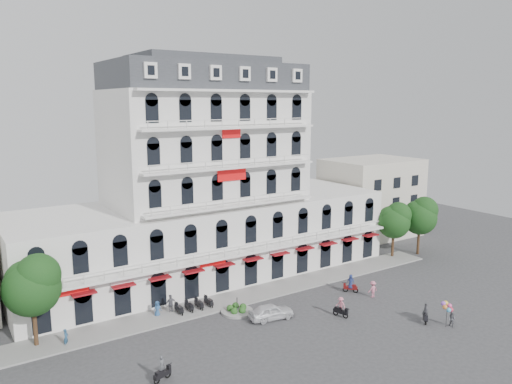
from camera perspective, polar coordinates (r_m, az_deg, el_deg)
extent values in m
plane|color=#38383A|center=(48.20, 4.83, -15.20)|extent=(120.00, 120.00, 0.00)
cube|color=gray|center=(54.91, -1.10, -11.79)|extent=(53.00, 4.00, 0.16)
cube|color=silver|center=(60.90, -5.65, -5.22)|extent=(45.00, 14.00, 9.00)
cube|color=silver|center=(58.94, -5.84, 5.15)|extent=(22.00, 12.00, 13.00)
cube|color=#2D3035|center=(58.78, -5.99, 12.94)|extent=(21.56, 11.76, 3.00)
cube|color=#2D3035|center=(58.91, -6.02, 14.78)|extent=(15.84, 8.64, 0.80)
cube|color=maroon|center=(54.93, -1.95, -7.99)|extent=(40.50, 1.00, 0.15)
cube|color=red|center=(53.91, -2.78, 2.04)|extent=(3.50, 0.10, 1.40)
cube|color=beige|center=(80.01, 12.99, -0.60)|extent=(14.00, 10.00, 12.00)
cylinder|color=gray|center=(51.09, -2.18, -13.49)|extent=(3.20, 3.20, 0.24)
cylinder|color=black|center=(50.78, -2.18, -12.69)|extent=(0.08, 0.08, 1.40)
sphere|color=#1D531B|center=(51.29, -1.49, -12.99)|extent=(0.70, 0.70, 0.70)
sphere|color=#1D531B|center=(51.58, -2.35, -12.85)|extent=(0.70, 0.70, 0.70)
sphere|color=#1D531B|center=(51.02, -2.98, -13.13)|extent=(0.70, 0.70, 0.70)
sphere|color=#1D531B|center=(50.37, -2.51, -13.45)|extent=(0.70, 0.70, 0.70)
sphere|color=#1D531B|center=(50.52, -1.57, -13.36)|extent=(0.70, 0.70, 0.70)
cylinder|color=#382314|center=(47.85, -23.93, -13.83)|extent=(0.36, 0.36, 3.74)
sphere|color=#113615|center=(46.62, -24.23, -9.99)|extent=(4.76, 4.76, 4.76)
sphere|color=#113615|center=(46.05, -23.65, -8.74)|extent=(3.74, 3.74, 3.74)
sphere|color=#113615|center=(46.63, -24.85, -9.15)|extent=(3.40, 3.40, 3.40)
cylinder|color=#382314|center=(70.11, 15.36, -5.83)|extent=(0.36, 0.36, 3.43)
sphere|color=#113615|center=(69.33, 15.48, -3.35)|extent=(4.37, 4.37, 4.37)
sphere|color=#113615|center=(69.28, 15.98, -2.52)|extent=(3.43, 3.43, 3.43)
sphere|color=#113615|center=(69.08, 15.10, -2.85)|extent=(3.12, 3.12, 3.12)
cylinder|color=#382314|center=(72.45, 18.06, -5.36)|extent=(0.36, 0.36, 3.65)
sphere|color=#113615|center=(71.65, 18.21, -2.80)|extent=(4.65, 4.65, 4.65)
sphere|color=#113615|center=(71.64, 18.69, -1.95)|extent=(3.65, 3.65, 3.65)
sphere|color=#113615|center=(71.39, 17.85, -2.29)|extent=(3.32, 3.32, 3.32)
imported|color=silver|center=(49.49, 1.74, -13.51)|extent=(4.62, 2.42, 1.50)
cube|color=black|center=(40.45, -10.65, -19.78)|extent=(1.53, 0.81, 0.35)
torus|color=black|center=(40.90, -10.02, -19.84)|extent=(0.61, 0.30, 0.60)
torus|color=black|center=(40.28, -11.26, -20.39)|extent=(0.61, 0.30, 0.60)
imported|color=#4E5055|center=(40.11, -10.69, -18.92)|extent=(0.67, 0.55, 1.59)
cube|color=maroon|center=(56.84, 10.75, -10.69)|extent=(1.26, 1.35, 0.35)
torus|color=black|center=(56.97, 10.18, -10.91)|extent=(0.49, 0.53, 0.60)
torus|color=black|center=(56.91, 11.31, -10.97)|extent=(0.49, 0.53, 0.60)
imported|color=navy|center=(56.60, 10.78, -10.02)|extent=(0.90, 0.92, 1.60)
cube|color=black|center=(51.46, 18.77, -13.36)|extent=(1.32, 1.30, 0.35)
torus|color=black|center=(51.06, 18.82, -13.88)|extent=(0.51, 0.50, 0.60)
torus|color=black|center=(52.07, 18.69, -13.39)|extent=(0.51, 0.50, 0.60)
imported|color=slate|center=(51.21, 18.82, -12.70)|extent=(0.87, 0.86, 1.48)
cube|color=black|center=(50.69, 9.64, -13.31)|extent=(0.76, 1.54, 0.35)
torus|color=black|center=(50.55, 10.18, -13.73)|extent=(0.29, 0.61, 0.60)
torus|color=black|center=(51.05, 9.08, -13.45)|extent=(0.29, 0.61, 0.60)
imported|color=#DA7388|center=(50.42, 9.66, -12.59)|extent=(0.85, 1.14, 1.57)
imported|color=#2B5183|center=(50.87, -11.21, -12.97)|extent=(0.85, 0.63, 1.59)
imported|color=#5A5961|center=(51.30, -9.71, -12.50)|extent=(1.16, 0.53, 1.95)
imported|color=#D26F89|center=(55.90, 13.20, -10.76)|extent=(1.20, 0.72, 1.80)
imported|color=navy|center=(47.45, -20.89, -15.27)|extent=(0.63, 0.67, 1.55)
imported|color=slate|center=(51.25, 21.47, -13.39)|extent=(0.58, 0.74, 1.50)
cylinder|color=black|center=(51.00, 20.94, -13.16)|extent=(0.04, 0.04, 2.00)
sphere|color=#E54C99|center=(50.89, 21.25, -12.02)|extent=(0.44, 0.44, 0.44)
sphere|color=yellow|center=(50.84, 20.87, -11.76)|extent=(0.44, 0.44, 0.44)
sphere|color=#994CD8|center=(50.57, 20.63, -11.84)|extent=(0.44, 0.44, 0.44)
sphere|color=orange|center=(50.34, 20.78, -12.19)|extent=(0.44, 0.44, 0.44)
sphere|color=#4CB2E5|center=(50.40, 21.17, -12.46)|extent=(0.44, 0.44, 0.44)
sphere|color=#D8334C|center=(50.69, 21.40, -12.41)|extent=(0.44, 0.44, 0.44)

